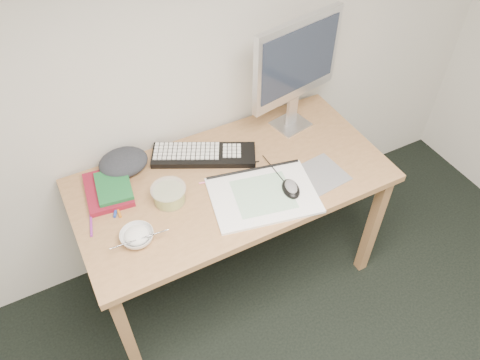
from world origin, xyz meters
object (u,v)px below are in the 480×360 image
object	(u,v)px
desk	(232,190)
monitor	(297,63)
sketchpad	(263,195)
keyboard	(204,155)
rice_bowl	(137,237)

from	to	relation	value
desk	monitor	xyz separation A→B (m)	(0.43, 0.20, 0.43)
monitor	sketchpad	bearing A→B (deg)	-146.05
desk	monitor	distance (m)	0.64
keyboard	monitor	size ratio (longest dim) A/B	0.85
monitor	keyboard	bearing A→B (deg)	171.26
desk	rice_bowl	bearing A→B (deg)	-164.43
sketchpad	monitor	bearing A→B (deg)	56.76
sketchpad	keyboard	distance (m)	0.36
desk	rice_bowl	distance (m)	0.51
monitor	rice_bowl	size ratio (longest dim) A/B	4.23
sketchpad	keyboard	xyz separation A→B (m)	(-0.12, 0.34, 0.01)
sketchpad	keyboard	world-z (taller)	keyboard
sketchpad	monitor	distance (m)	0.62
keyboard	monitor	distance (m)	0.59
desk	monitor	size ratio (longest dim) A/B	2.49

